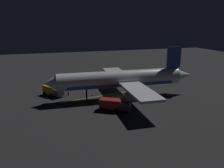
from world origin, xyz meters
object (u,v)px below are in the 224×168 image
(airliner, at_px, (123,79))
(traffic_cone_near_right, at_px, (101,109))
(baggage_truck, at_px, (53,91))
(catering_truck, at_px, (114,105))
(traffic_cone_near_left, at_px, (108,104))
(ground_crew_worker, at_px, (68,92))
(traffic_cone_under_wing, at_px, (92,94))

(airliner, relative_size, traffic_cone_near_right, 64.72)
(baggage_truck, xyz_separation_m, traffic_cone_near_right, (-12.72, -8.71, -0.96))
(catering_truck, bearing_deg, traffic_cone_near_left, 4.41)
(ground_crew_worker, bearing_deg, traffic_cone_under_wing, -107.91)
(baggage_truck, xyz_separation_m, traffic_cone_under_wing, (-2.81, -9.16, -0.96))
(airliner, distance_m, traffic_cone_near_right, 10.13)
(baggage_truck, relative_size, catering_truck, 0.93)
(traffic_cone_near_right, bearing_deg, baggage_truck, 34.42)
(baggage_truck, relative_size, traffic_cone_under_wing, 10.64)
(catering_truck, distance_m, ground_crew_worker, 14.69)
(ground_crew_worker, bearing_deg, airliner, -114.64)
(traffic_cone_under_wing, bearing_deg, traffic_cone_near_right, 177.43)
(airliner, relative_size, baggage_truck, 6.08)
(baggage_truck, relative_size, ground_crew_worker, 3.36)
(catering_truck, distance_m, traffic_cone_under_wing, 11.02)
(traffic_cone_under_wing, bearing_deg, baggage_truck, 72.94)
(traffic_cone_near_left, distance_m, traffic_cone_under_wing, 7.71)
(catering_truck, bearing_deg, ground_crew_worker, 30.85)
(traffic_cone_near_left, relative_size, traffic_cone_under_wing, 1.00)
(catering_truck, distance_m, traffic_cone_near_left, 3.43)
(catering_truck, relative_size, ground_crew_worker, 3.60)
(catering_truck, xyz_separation_m, ground_crew_worker, (12.61, 7.53, -0.32))
(ground_crew_worker, bearing_deg, catering_truck, -149.15)
(ground_crew_worker, xyz_separation_m, traffic_cone_under_wing, (-1.80, -5.58, -0.64))
(catering_truck, bearing_deg, baggage_truck, 39.21)
(ground_crew_worker, relative_size, traffic_cone_near_right, 3.16)
(ground_crew_worker, bearing_deg, traffic_cone_near_left, -142.03)
(airliner, height_order, traffic_cone_under_wing, airliner)
(traffic_cone_near_right, height_order, traffic_cone_under_wing, same)
(traffic_cone_near_left, height_order, traffic_cone_under_wing, same)
(airliner, bearing_deg, catering_truck, 147.89)
(baggage_truck, height_order, ground_crew_worker, baggage_truck)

